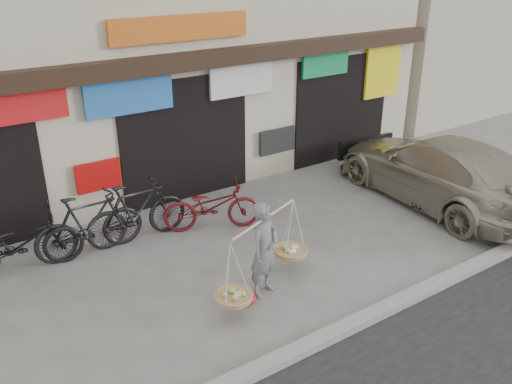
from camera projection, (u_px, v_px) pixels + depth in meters
ground at (281, 265)px, 9.60m from camera, size 70.00×70.00×0.00m
kerb at (360, 321)px, 8.06m from camera, size 70.00×0.25×0.12m
shophouse_block at (125, 25)px, 13.04m from camera, size 14.00×6.32×7.00m
neighbor_east at (460, 5)px, 20.47m from camera, size 12.00×7.00×6.40m
street_vendor at (264, 253)px, 8.53m from camera, size 2.08×1.14×1.60m
bike_0 at (20, 243)px, 9.21m from camera, size 2.16×1.00×1.10m
bike_1 at (137, 212)px, 10.19m from camera, size 1.99×0.57×1.20m
bike_2 at (212, 206)px, 10.65m from camera, size 2.02×1.36×1.00m
bike_3 at (89, 224)px, 9.73m from camera, size 1.99×0.57×1.20m
suv at (439, 170)px, 11.77m from camera, size 2.40×5.19×1.47m
red_bag at (247, 299)px, 8.55m from camera, size 0.31×0.25×0.14m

